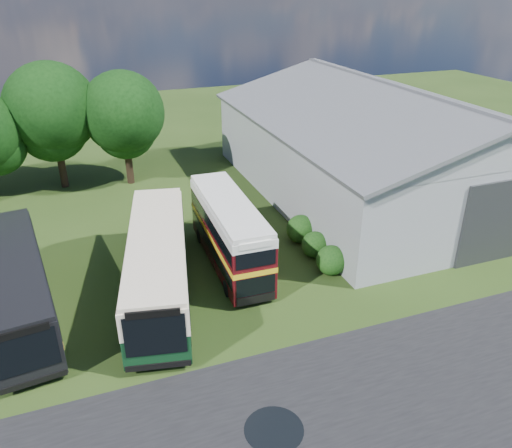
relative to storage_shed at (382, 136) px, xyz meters
name	(u,v)px	position (x,y,z in m)	size (l,w,h in m)	color
ground	(280,366)	(-15.00, -15.98, -4.17)	(120.00, 120.00, 0.00)	#213711
asphalt_road	(380,398)	(-12.00, -18.98, -4.17)	(60.00, 8.00, 0.02)	black
puddle	(274,430)	(-16.50, -18.98, -4.17)	(2.20, 2.20, 0.01)	black
storage_shed	(382,136)	(0.00, 0.00, 0.00)	(18.80, 24.80, 8.15)	gray
tree_mid	(51,108)	(-23.00, 8.82, 2.02)	(6.80, 6.80, 9.60)	black
tree_right_a	(123,113)	(-18.00, 7.82, 1.52)	(6.26, 6.26, 8.83)	black
shrub_front	(330,272)	(-9.40, -9.98, -4.17)	(1.70, 1.70, 1.70)	#194714
shrub_mid	(314,255)	(-9.40, -7.98, -4.17)	(1.60, 1.60, 1.60)	#194714
shrub_back	(300,241)	(-9.40, -5.98, -4.17)	(1.80, 1.80, 1.80)	#194714
bus_green_single	(158,263)	(-18.70, -8.71, -2.36)	(5.20, 12.65, 3.40)	black
bus_maroon_double	(229,233)	(-14.38, -7.12, -2.20)	(2.56, 9.22, 3.94)	black
bus_dark_single	(16,285)	(-25.37, -8.21, -2.48)	(4.07, 11.74, 3.17)	black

